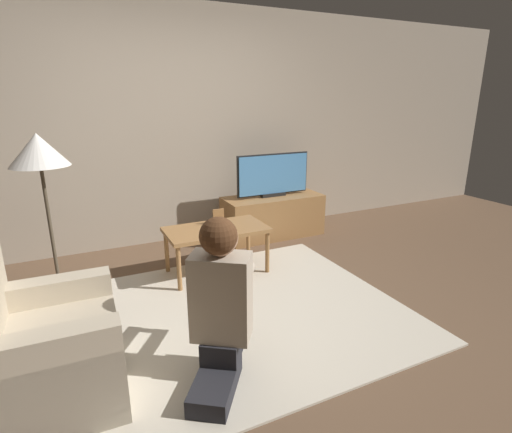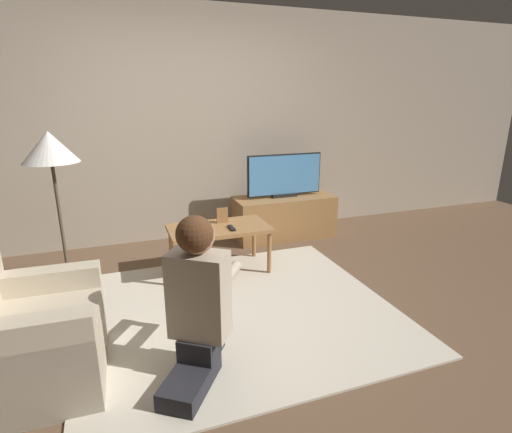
% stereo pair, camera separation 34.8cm
% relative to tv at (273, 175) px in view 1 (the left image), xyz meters
% --- Properties ---
extents(ground_plane, '(10.00, 10.00, 0.00)m').
position_rel_tv_xyz_m(ground_plane, '(-1.05, -1.51, -0.75)').
color(ground_plane, brown).
extents(wall_back, '(10.00, 0.06, 2.60)m').
position_rel_tv_xyz_m(wall_back, '(-1.05, 0.42, 0.55)').
color(wall_back, tan).
rests_on(wall_back, ground_plane).
extents(rug, '(2.38, 2.13, 0.02)m').
position_rel_tv_xyz_m(rug, '(-1.05, -1.51, -0.74)').
color(rug, beige).
rests_on(rug, ground_plane).
extents(tv_stand, '(1.19, 0.48, 0.49)m').
position_rel_tv_xyz_m(tv_stand, '(0.00, -0.00, -0.50)').
color(tv_stand, olive).
rests_on(tv_stand, ground_plane).
extents(tv, '(0.91, 0.08, 0.50)m').
position_rel_tv_xyz_m(tv, '(0.00, 0.00, 0.00)').
color(tv, black).
rests_on(tv, tv_stand).
extents(coffee_table, '(0.93, 0.51, 0.46)m').
position_rel_tv_xyz_m(coffee_table, '(-0.99, -0.73, -0.34)').
color(coffee_table, olive).
rests_on(coffee_table, ground_plane).
extents(floor_lamp, '(0.47, 0.47, 1.35)m').
position_rel_tv_xyz_m(floor_lamp, '(-2.36, -0.36, 0.42)').
color(floor_lamp, '#4C4233').
rests_on(floor_lamp, ground_plane).
extents(armchair, '(0.75, 0.78, 0.86)m').
position_rel_tv_xyz_m(armchair, '(-2.42, -1.89, -0.45)').
color(armchair, '#B7A88E').
rests_on(armchair, ground_plane).
extents(person_kneeling, '(0.66, 0.80, 1.00)m').
position_rel_tv_xyz_m(person_kneeling, '(-1.48, -2.13, -0.22)').
color(person_kneeling, '#232328').
rests_on(person_kneeling, rug).
extents(picture_frame, '(0.11, 0.01, 0.15)m').
position_rel_tv_xyz_m(picture_frame, '(-0.92, -0.62, -0.22)').
color(picture_frame, olive).
rests_on(picture_frame, coffee_table).
extents(remote, '(0.04, 0.15, 0.02)m').
position_rel_tv_xyz_m(remote, '(-0.89, -0.83, -0.28)').
color(remote, black).
rests_on(remote, coffee_table).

